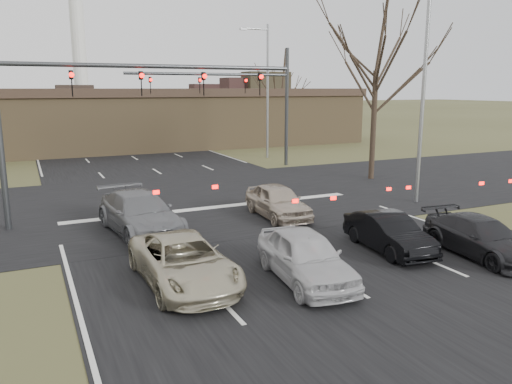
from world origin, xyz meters
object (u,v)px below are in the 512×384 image
Objects in this scene: mast_arm_near at (89,95)px; car_black_hatch at (389,233)px; car_grey_ahead at (140,213)px; car_charcoal_sedan at (481,237)px; car_silver_ahead at (278,201)px; car_silver_suv at (184,261)px; streetlight_right_near at (421,82)px; streetlight_right_far at (265,85)px; building at (139,118)px; car_white_sedan at (305,256)px; mast_arm_far at (250,93)px.

car_black_hatch is (8.23, -8.21, -4.44)m from mast_arm_near.
car_black_hatch is at bearing -45.52° from car_grey_ahead.
car_silver_ahead reaches higher than car_charcoal_sedan.
car_silver_suv is at bearing -175.14° from car_black_hatch.
car_black_hatch is 0.73× the size of car_grey_ahead.
car_silver_ahead is (-7.10, 0.29, -4.89)m from streetlight_right_near.
streetlight_right_far is at bearing 57.81° from car_silver_suv.
streetlight_right_far reaches higher than mast_arm_near.
mast_arm_near reaches higher than building.
car_black_hatch is (7.00, -0.12, -0.03)m from car_silver_suv.
streetlight_right_far is at bearing -56.35° from building.
car_white_sedan is at bearing -71.59° from car_grey_ahead.
car_charcoal_sedan is at bearing -11.73° from car_silver_suv.
car_silver_ahead is (5.72, 5.38, 0.04)m from car_silver_suv.
car_silver_ahead is (-1.28, 5.50, 0.07)m from car_black_hatch.
car_black_hatch reaches higher than car_charcoal_sedan.
car_silver_suv is (-12.82, -5.09, -4.93)m from streetlight_right_near.
mast_arm_near is 2.87× the size of car_white_sedan.
building is at bearing 70.97° from car_grey_ahead.
car_silver_ahead is at bearing 42.16° from car_silver_suv.
streetlight_right_far is 2.32× the size of car_charcoal_sedan.
building reaches higher than car_silver_suv.
streetlight_right_near is (14.05, -3.00, 0.51)m from mast_arm_near.
streetlight_right_near is 2.32× the size of car_charcoal_sedan.
mast_arm_near is 2.96× the size of car_silver_ahead.
building reaches higher than car_silver_ahead.
mast_arm_near is 8.65m from car_silver_ahead.
car_silver_ahead is (6.95, -2.71, -4.38)m from mast_arm_near.
streetlight_right_near is 9.13m from car_charcoal_sedan.
car_silver_suv is at bearing -133.86° from car_silver_ahead.
streetlight_right_near is at bearing 47.67° from car_black_hatch.
car_black_hatch is at bearing -44.93° from mast_arm_near.
car_white_sedan is (-7.03, -19.31, -4.30)m from mast_arm_far.
car_silver_suv is at bearing 175.14° from car_charcoal_sedan.
building is 27.78m from car_silver_ahead.
car_white_sedan reaches higher than car_silver_suv.
car_white_sedan is (-9.67, -6.31, -4.87)m from streetlight_right_near.
mast_arm_far is 5.12m from streetlight_right_far.
car_silver_suv is 1.25× the size of car_black_hatch.
mast_arm_near is 3.18× the size of car_black_hatch.
car_charcoal_sedan is (6.23, -0.54, -0.10)m from car_white_sedan.
streetlight_right_near reaches higher than building.
mast_arm_near is 5.18m from car_grey_ahead.
mast_arm_near is at bearing 108.63° from car_grey_ahead.
car_silver_ahead is at bearing -109.36° from mast_arm_far.
mast_arm_near reaches higher than car_charcoal_sedan.
car_black_hatch is at bearing -2.07° from car_silver_suv.
mast_arm_far is 2.58× the size of car_charcoal_sedan.
car_grey_ahead is at bearing 121.43° from car_white_sedan.
streetlight_right_near reaches higher than mast_arm_far.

